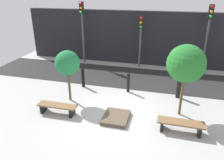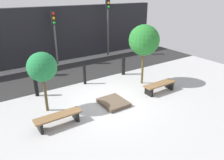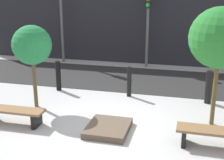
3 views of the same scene
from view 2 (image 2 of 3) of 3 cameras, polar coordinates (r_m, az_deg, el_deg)
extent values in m
plane|color=#ACACAC|center=(9.54, -0.60, -5.63)|extent=(18.00, 18.00, 0.00)
cube|color=#272727|center=(12.99, -10.90, 1.85)|extent=(18.00, 3.33, 0.01)
cube|color=black|center=(15.04, -15.72, 11.25)|extent=(16.20, 0.50, 3.54)
cube|color=black|center=(7.99, -18.28, -11.55)|extent=(0.10, 0.44, 0.36)
cube|color=black|center=(8.33, -9.49, -9.07)|extent=(0.10, 0.44, 0.36)
cube|color=brown|center=(8.03, -13.91, -9.05)|extent=(1.69, 0.46, 0.06)
cube|color=black|center=(10.15, 9.60, -2.98)|extent=(0.10, 0.48, 0.37)
cube|color=black|center=(11.03, 14.71, -1.29)|extent=(0.10, 0.48, 0.37)
cube|color=brown|center=(10.50, 12.36, -1.03)|extent=(1.69, 0.49, 0.06)
cube|color=brown|center=(9.30, 0.36, -5.90)|extent=(1.02, 1.20, 0.15)
cylinder|color=brown|center=(8.91, -17.01, -3.28)|extent=(0.11, 0.11, 1.54)
sphere|color=#21793F|center=(8.52, -17.83, 3.28)|extent=(1.12, 1.12, 1.12)
cylinder|color=brown|center=(11.15, 8.00, 3.56)|extent=(0.11, 0.11, 1.84)
sphere|color=#26782D|center=(10.79, 8.38, 10.26)|extent=(1.49, 1.49, 1.49)
cylinder|color=black|center=(10.42, -19.25, -1.38)|extent=(0.17, 0.17, 1.01)
cylinder|color=black|center=(11.19, -7.15, 1.31)|extent=(0.15, 0.15, 0.98)
cylinder|color=black|center=(12.39, 3.00, 3.67)|extent=(0.20, 0.20, 1.01)
cylinder|color=#585858|center=(14.31, -14.59, 10.34)|extent=(0.12, 0.12, 3.31)
cube|color=black|center=(14.11, -15.10, 15.35)|extent=(0.28, 0.16, 0.78)
sphere|color=red|center=(13.99, -15.06, 16.37)|extent=(0.17, 0.17, 0.17)
sphere|color=orange|center=(14.01, -14.95, 15.32)|extent=(0.17, 0.17, 0.17)
sphere|color=green|center=(14.05, -14.84, 14.27)|extent=(0.17, 0.17, 0.17)
cylinder|color=#494949|center=(15.94, -1.08, 13.61)|extent=(0.12, 0.12, 4.06)
cube|color=black|center=(15.77, -1.13, 19.51)|extent=(0.28, 0.16, 0.78)
sphere|color=orange|center=(15.68, -0.91, 19.50)|extent=(0.17, 0.17, 0.17)
sphere|color=green|center=(15.70, -0.90, 18.55)|extent=(0.17, 0.17, 0.17)
camera|label=1|loc=(6.39, 64.78, 14.64)|focal=35.00mm
camera|label=3|loc=(6.50, 55.40, 3.60)|focal=50.00mm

